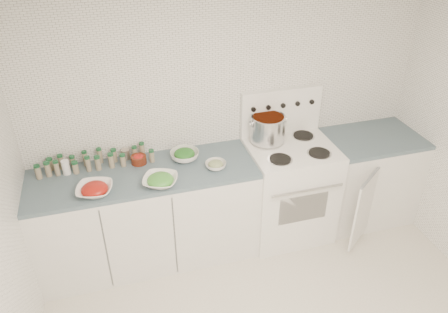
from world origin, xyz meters
TOP-DOWN VIEW (x-y plane):
  - room_walls at (0.00, 0.00)m, footprint 3.54×3.04m
  - counter_left at (-0.82, 1.19)m, footprint 1.85×0.62m
  - stove at (0.48, 1.19)m, footprint 0.76×0.70m
  - counter_right at (1.30, 1.19)m, footprint 0.89×0.87m
  - stock_pot at (0.31, 1.34)m, footprint 0.33×0.30m
  - bowl_tomato at (-1.21, 1.01)m, footprint 0.32×0.32m
  - bowl_snowpea at (-0.71, 0.99)m, footprint 0.34×0.34m
  - bowl_broccoli at (-0.46, 1.30)m, footprint 0.26×0.26m
  - bowl_zucchini at (-0.24, 1.09)m, footprint 0.19×0.19m
  - bowl_pepper at (-0.84, 1.35)m, footprint 0.13×0.13m
  - salt_canister at (-1.42, 1.35)m, footprint 0.06×0.06m
  - tin_can at (-0.94, 1.45)m, footprint 0.08×0.08m
  - spice_cluster at (-1.24, 1.39)m, footprint 0.95×0.16m

SIDE VIEW (x-z plane):
  - counter_right at x=1.30m, z-range 0.00..0.90m
  - counter_left at x=-0.82m, z-range 0.00..0.90m
  - stove at x=0.48m, z-range -0.18..1.18m
  - bowl_zucchini at x=-0.24m, z-range 0.90..0.97m
  - bowl_snowpea at x=-0.71m, z-range 0.89..0.98m
  - bowl_tomato at x=-1.21m, z-range 0.89..0.98m
  - bowl_pepper at x=-0.84m, z-range 0.90..0.98m
  - bowl_broccoli at x=-0.46m, z-range 0.90..0.99m
  - tin_can at x=-0.94m, z-range 0.90..0.99m
  - salt_canister at x=-1.42m, z-range 0.90..1.02m
  - spice_cluster at x=-1.24m, z-range 0.89..1.03m
  - stock_pot at x=0.31m, z-range 0.96..1.19m
  - room_walls at x=0.00m, z-range 0.30..2.82m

